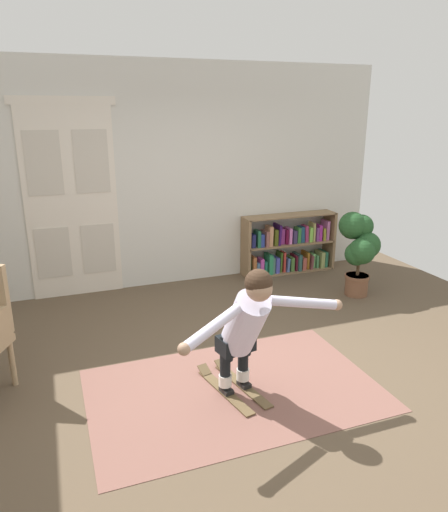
{
  "coord_description": "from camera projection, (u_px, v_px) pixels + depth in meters",
  "views": [
    {
      "loc": [
        -1.5,
        -3.52,
        2.32
      ],
      "look_at": [
        -0.09,
        0.28,
        1.05
      ],
      "focal_mm": 33.33,
      "sensor_mm": 36.0,
      "label": 1
    }
  ],
  "objects": [
    {
      "name": "ground_plane",
      "position": [
        244.0,
        373.0,
        4.34
      ],
      "size": [
        7.2,
        7.2,
        0.0
      ],
      "primitive_type": "plane",
      "color": "brown"
    },
    {
      "name": "rug",
      "position": [
        234.0,
        390.0,
        4.08
      ],
      "size": [
        2.45,
        1.56,
        0.01
      ],
      "primitive_type": "cube",
      "color": "brown",
      "rests_on": "ground"
    },
    {
      "name": "person_skier",
      "position": [
        247.0,
        322.0,
        3.73
      ],
      "size": [
        1.46,
        0.76,
        1.11
      ],
      "color": "white",
      "rests_on": "skis_pair"
    },
    {
      "name": "back_wall",
      "position": [
        169.0,
        177.0,
        6.23
      ],
      "size": [
        6.0,
        0.1,
        2.9
      ],
      "primitive_type": "cube",
      "color": "silver",
      "rests_on": "ground"
    },
    {
      "name": "bookshelf",
      "position": [
        288.0,
        247.0,
        6.93
      ],
      "size": [
        1.4,
        0.3,
        0.86
      ],
      "color": "#86694A",
      "rests_on": "ground"
    },
    {
      "name": "skis_pair",
      "position": [
        232.0,
        386.0,
        4.09
      ],
      "size": [
        0.42,
        0.83,
        0.07
      ],
      "color": "brown",
      "rests_on": "rug"
    },
    {
      "name": "double_door",
      "position": [
        71.0,
        200.0,
        5.83
      ],
      "size": [
        1.22,
        0.05,
        2.45
      ],
      "color": "silver",
      "rests_on": "ground"
    },
    {
      "name": "potted_plant",
      "position": [
        359.0,
        246.0,
        5.95
      ],
      "size": [
        0.48,
        0.55,
        1.08
      ],
      "color": "brown",
      "rests_on": "ground"
    }
  ]
}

